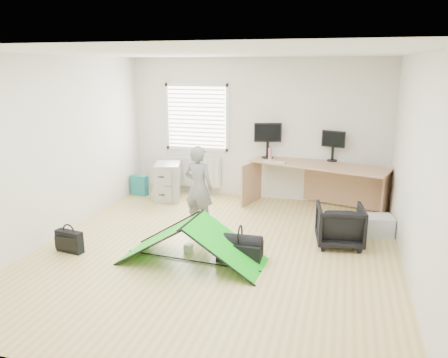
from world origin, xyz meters
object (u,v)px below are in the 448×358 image
(office_chair, at_px, (340,225))
(laptop_bag, at_px, (70,241))
(desk, at_px, (317,186))
(filing_cabinet, at_px, (168,182))
(kite, at_px, (191,241))
(duffel_bag, at_px, (240,251))
(monitor_right, at_px, (333,150))
(person, at_px, (199,188))
(storage_crate, at_px, (374,225))
(monitor_left, at_px, (268,145))
(thermos, at_px, (270,155))

(office_chair, height_order, laptop_bag, office_chair)
(desk, relative_size, filing_cabinet, 3.40)
(laptop_bag, bearing_deg, desk, 51.80)
(kite, xyz_separation_m, duffel_bag, (0.61, 0.23, -0.17))
(kite, bearing_deg, laptop_bag, -171.28)
(monitor_right, height_order, office_chair, monitor_right)
(desk, distance_m, person, 2.33)
(office_chair, relative_size, person, 0.49)
(filing_cabinet, distance_m, duffel_bag, 3.06)
(office_chair, bearing_deg, desk, -83.15)
(monitor_right, bearing_deg, kite, -101.58)
(office_chair, height_order, storage_crate, office_chair)
(desk, bearing_deg, person, -122.26)
(monitor_left, bearing_deg, monitor_right, -13.32)
(monitor_right, relative_size, office_chair, 0.65)
(person, xyz_separation_m, kite, (0.31, -1.23, -0.38))
(monitor_right, distance_m, thermos, 1.16)
(filing_cabinet, height_order, monitor_left, monitor_left)
(monitor_right, bearing_deg, filing_cabinet, -153.21)
(office_chair, xyz_separation_m, storage_crate, (0.52, 0.57, -0.16))
(thermos, relative_size, laptop_bag, 0.59)
(desk, height_order, person, person)
(monitor_right, height_order, duffel_bag, monitor_right)
(laptop_bag, bearing_deg, thermos, 60.72)
(storage_crate, bearing_deg, thermos, 150.30)
(kite, bearing_deg, monitor_right, 65.35)
(desk, bearing_deg, storage_crate, -31.03)
(office_chair, distance_m, kite, 2.19)
(monitor_right, relative_size, duffel_bag, 0.73)
(monitor_right, xyz_separation_m, person, (-1.98, -1.84, -0.37))
(monitor_left, xyz_separation_m, monitor_right, (1.20, 0.04, -0.04))
(storage_crate, bearing_deg, office_chair, -132.20)
(person, distance_m, kite, 1.32)
(kite, bearing_deg, filing_cabinet, 122.64)
(monitor_right, distance_m, laptop_bag, 4.79)
(thermos, bearing_deg, filing_cabinet, -174.26)
(office_chair, distance_m, laptop_bag, 3.86)
(storage_crate, xyz_separation_m, duffel_bag, (-1.79, -1.46, -0.02))
(duffel_bag, bearing_deg, laptop_bag, -172.23)
(thermos, height_order, person, person)
(kite, bearing_deg, thermos, 82.22)
(monitor_left, relative_size, laptop_bag, 1.24)
(person, bearing_deg, thermos, -109.43)
(thermos, height_order, office_chair, thermos)
(monitor_left, distance_m, office_chair, 2.50)
(person, height_order, duffel_bag, person)
(monitor_left, xyz_separation_m, thermos, (0.10, -0.29, -0.12))
(duffel_bag, bearing_deg, monitor_right, 68.26)
(filing_cabinet, height_order, storage_crate, filing_cabinet)
(kite, distance_m, duffel_bag, 0.67)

